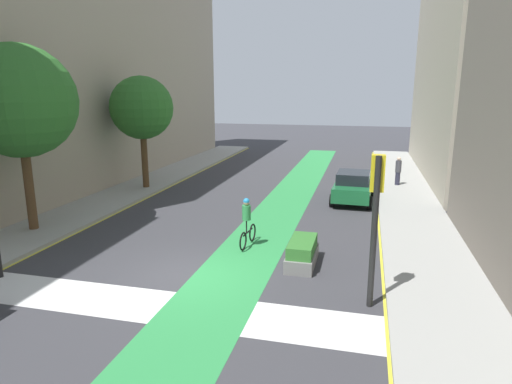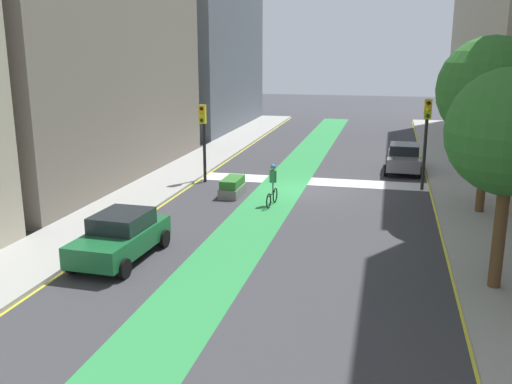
% 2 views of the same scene
% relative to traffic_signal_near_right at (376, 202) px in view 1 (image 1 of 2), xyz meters
% --- Properties ---
extents(ground_plane, '(120.00, 120.00, 0.00)m').
position_rel_traffic_signal_near_right_xyz_m(ground_plane, '(-5.55, 0.48, -2.87)').
color(ground_plane, '#38383D').
extents(bike_lane_paint, '(2.40, 60.00, 0.01)m').
position_rel_traffic_signal_near_right_xyz_m(bike_lane_paint, '(-4.18, 0.48, -2.86)').
color(bike_lane_paint, '#2D8C47').
rests_on(bike_lane_paint, ground_plane).
extents(crosswalk_band, '(12.00, 1.80, 0.01)m').
position_rel_traffic_signal_near_right_xyz_m(crosswalk_band, '(-5.55, -1.52, -2.86)').
color(crosswalk_band, silver).
rests_on(crosswalk_band, ground_plane).
extents(curb_stripe_left, '(0.16, 60.00, 0.01)m').
position_rel_traffic_signal_near_right_xyz_m(curb_stripe_left, '(-11.55, 0.48, -2.86)').
color(curb_stripe_left, yellow).
rests_on(curb_stripe_left, ground_plane).
extents(sidewalk_right, '(3.00, 60.00, 0.15)m').
position_rel_traffic_signal_near_right_xyz_m(sidewalk_right, '(1.95, 0.48, -2.79)').
color(sidewalk_right, '#9E9E99').
rests_on(sidewalk_right, ground_plane).
extents(curb_stripe_right, '(0.16, 60.00, 0.01)m').
position_rel_traffic_signal_near_right_xyz_m(curb_stripe_right, '(0.45, 0.48, -2.86)').
color(curb_stripe_right, yellow).
rests_on(curb_stripe_right, ground_plane).
extents(traffic_signal_near_right, '(0.35, 0.52, 4.08)m').
position_rel_traffic_signal_near_right_xyz_m(traffic_signal_near_right, '(0.00, 0.00, 0.00)').
color(traffic_signal_near_right, black).
rests_on(traffic_signal_near_right, ground_plane).
extents(car_green_right_far, '(2.16, 4.27, 1.57)m').
position_rel_traffic_signal_near_right_xyz_m(car_green_right_far, '(-0.83, 11.39, -2.07)').
color(car_green_right_far, '#196033').
rests_on(car_green_right_far, ground_plane).
extents(cyclist_in_lane, '(0.32, 1.73, 1.86)m').
position_rel_traffic_signal_near_right_xyz_m(cyclist_in_lane, '(-4.40, 3.56, -1.90)').
color(cyclist_in_lane, black).
rests_on(cyclist_in_lane, ground_plane).
extents(pedestrian_sidewalk_right_a, '(0.34, 0.34, 1.67)m').
position_rel_traffic_signal_near_right_xyz_m(pedestrian_sidewalk_right_a, '(1.63, 15.43, -1.87)').
color(pedestrian_sidewalk_right_a, '#262638').
rests_on(pedestrian_sidewalk_right_a, sidewalk_right).
extents(street_tree_near, '(4.34, 4.34, 7.27)m').
position_rel_traffic_signal_near_right_xyz_m(street_tree_near, '(-13.29, 3.08, 2.36)').
color(street_tree_near, brown).
rests_on(street_tree_near, sidewalk_left).
extents(street_tree_far, '(3.52, 3.52, 6.29)m').
position_rel_traffic_signal_near_right_xyz_m(street_tree_far, '(-12.59, 11.34, 1.78)').
color(street_tree_far, brown).
rests_on(street_tree_far, sidewalk_left).
extents(median_planter, '(0.89, 2.02, 0.85)m').
position_rel_traffic_signal_near_right_xyz_m(median_planter, '(-2.18, 2.30, -2.46)').
color(median_planter, slate).
rests_on(median_planter, ground_plane).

